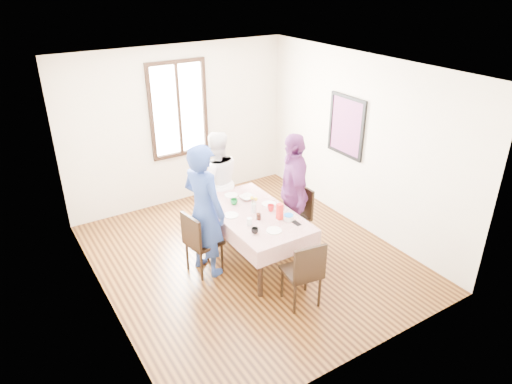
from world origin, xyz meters
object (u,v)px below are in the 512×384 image
Objects in this scene: dining_table at (254,237)px; person_right at (293,192)px; chair_far at (218,202)px; person_left at (203,211)px; chair_right at (293,217)px; person_far at (217,182)px; chair_left at (204,242)px; chair_near at (301,271)px.

person_right is at bearing 4.12° from dining_table.
chair_far is 1.26m from person_left.
chair_right is 0.57× the size of person_far.
person_right is at bearing 88.21° from chair_right.
chair_right is at bearing 76.75° from chair_left.
person_left reaches higher than chair_near.
person_right is (0.69, 1.14, 0.43)m from chair_near.
chair_right is at bearing 66.96° from chair_near.
dining_table is 0.73m from chair_left.
person_right is (1.38, -0.10, -0.04)m from person_left.
chair_left is 1.46m from person_right.
person_right is (1.40, -0.10, 0.43)m from chair_left.
person_right reaches higher than chair_left.
person_far is at bearing 98.77° from chair_near.
chair_far is 0.57× the size of person_far.
chair_far is 0.35m from person_far.
person_left reaches higher than chair_far.
chair_left is 0.57× the size of person_far.
chair_right is 1.29m from person_far.
chair_left is at bearing 168.13° from dining_table.
person_far is (0.00, 2.16, 0.35)m from chair_near.
chair_far is 2.18m from chair_near.
dining_table is at bearing -61.26° from person_right.
person_right is at bearing 136.78° from person_far.
dining_table is 1.74× the size of chair_far.
chair_left and chair_far have the same top height.
dining_table is 1.74× the size of chair_right.
dining_table is 1.15m from person_far.
person_far is at bearing 32.92° from chair_right.
person_left is (-1.40, 0.10, 0.47)m from chair_right.
dining_table is 1.74× the size of chair_left.
person_left is at bearing 127.82° from chair_near.
chair_left is (-0.71, 0.15, 0.08)m from dining_table.
chair_right is at bearing -111.90° from person_left.
chair_right and chair_far have the same top height.
chair_left is 0.47m from person_left.
chair_far is 1.00× the size of chair_near.
chair_left is 1.00× the size of chair_near.
person_left reaches higher than person_far.
chair_near is at bearing 146.39° from chair_right.
chair_far is 0.49× the size of person_left.
chair_near is 0.57× the size of person_far.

